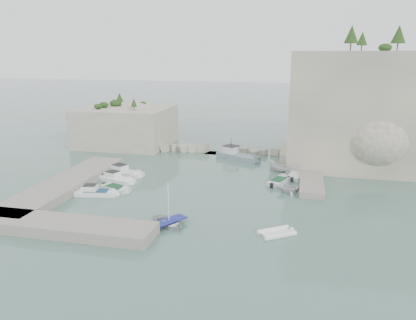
% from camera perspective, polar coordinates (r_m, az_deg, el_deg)
% --- Properties ---
extents(ground, '(400.00, 400.00, 0.00)m').
position_cam_1_polar(ground, '(48.98, -1.57, -5.15)').
color(ground, '#4E7569').
rests_on(ground, ground).
extents(cliff_east, '(26.00, 22.00, 17.00)m').
position_cam_1_polar(cliff_east, '(69.03, 22.48, 6.86)').
color(cliff_east, beige).
rests_on(cliff_east, ground).
extents(cliff_terrace, '(8.00, 10.00, 2.50)m').
position_cam_1_polar(cliff_terrace, '(64.47, 13.77, 0.50)').
color(cliff_terrace, beige).
rests_on(cliff_terrace, ground).
extents(outcrop_west, '(16.00, 14.00, 7.00)m').
position_cam_1_polar(outcrop_west, '(77.51, -11.41, 4.70)').
color(outcrop_west, beige).
rests_on(outcrop_west, ground).
extents(quay_west, '(5.00, 24.00, 1.10)m').
position_cam_1_polar(quay_west, '(54.53, -19.45, -3.31)').
color(quay_west, '#9E9689').
rests_on(quay_west, ground).
extents(quay_south, '(18.00, 4.00, 1.10)m').
position_cam_1_polar(quay_south, '(41.87, -19.57, -8.81)').
color(quay_south, '#9E9689').
rests_on(quay_south, ground).
extents(ledge_east, '(3.00, 16.00, 0.80)m').
position_cam_1_polar(ledge_east, '(56.99, 14.29, -2.30)').
color(ledge_east, '#9E9689').
rests_on(ledge_east, ground).
extents(breakwater, '(28.00, 3.00, 1.40)m').
position_cam_1_polar(breakwater, '(69.61, 2.12, 1.50)').
color(breakwater, beige).
rests_on(breakwater, ground).
extents(motorboat_b, '(5.99, 3.60, 1.40)m').
position_cam_1_polar(motorboat_b, '(55.91, -12.64, -2.95)').
color(motorboat_b, white).
rests_on(motorboat_b, ground).
extents(motorboat_c, '(4.70, 3.10, 0.70)m').
position_cam_1_polar(motorboat_c, '(52.35, -12.90, -4.20)').
color(motorboat_c, silver).
rests_on(motorboat_c, ground).
extents(motorboat_a, '(6.93, 4.32, 1.40)m').
position_cam_1_polar(motorboat_a, '(58.94, -11.67, -1.98)').
color(motorboat_a, silver).
rests_on(motorboat_a, ground).
extents(motorboat_d, '(5.77, 2.59, 1.40)m').
position_cam_1_polar(motorboat_d, '(51.21, -15.41, -4.79)').
color(motorboat_d, white).
rests_on(motorboat_d, ground).
extents(rowboat, '(5.15, 4.85, 0.87)m').
position_cam_1_polar(rowboat, '(41.32, -5.50, -9.12)').
color(rowboat, silver).
rests_on(rowboat, ground).
extents(inflatable_dinghy, '(4.06, 3.56, 0.44)m').
position_cam_1_polar(inflatable_dinghy, '(39.74, 9.62, -10.28)').
color(inflatable_dinghy, white).
rests_on(inflatable_dinghy, ground).
extents(tender_east_a, '(3.59, 3.24, 1.67)m').
position_cam_1_polar(tender_east_a, '(51.31, 11.34, -4.50)').
color(tender_east_a, silver).
rests_on(tender_east_a, ground).
extents(tender_east_b, '(3.16, 5.07, 0.70)m').
position_cam_1_polar(tender_east_b, '(54.62, 9.91, -3.24)').
color(tender_east_b, silver).
rests_on(tender_east_b, ground).
extents(tender_east_c, '(2.77, 5.58, 0.70)m').
position_cam_1_polar(tender_east_c, '(57.86, 12.28, -2.33)').
color(tender_east_c, silver).
rests_on(tender_east_c, ground).
extents(tender_east_d, '(5.43, 3.05, 1.98)m').
position_cam_1_polar(tender_east_d, '(59.70, 10.76, -1.72)').
color(tender_east_d, silver).
rests_on(tender_east_d, ground).
extents(work_boat, '(8.18, 5.92, 2.20)m').
position_cam_1_polar(work_boat, '(66.03, 4.22, 0.11)').
color(work_boat, slate).
rests_on(work_boat, ground).
extents(rowboat_mast, '(0.10, 0.10, 4.20)m').
position_cam_1_polar(rowboat_mast, '(40.36, -5.59, -5.83)').
color(rowboat_mast, white).
rests_on(rowboat_mast, rowboat).
extents(vegetation, '(53.48, 13.88, 13.40)m').
position_cam_1_polar(vegetation, '(69.27, 18.73, 15.06)').
color(vegetation, '#1E4219').
rests_on(vegetation, ground).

